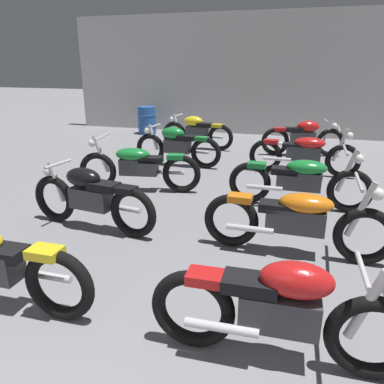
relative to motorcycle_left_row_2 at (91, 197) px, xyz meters
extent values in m
cube|color=#BCBAB7|center=(1.32, 7.98, 1.34)|extent=(12.64, 0.24, 3.60)
torus|color=black|center=(0.77, -1.79, -0.12)|extent=(0.67, 0.12, 0.67)
cube|color=black|center=(0.24, -1.80, 0.12)|extent=(0.40, 0.25, 0.10)
cube|color=yellow|center=(0.67, -1.79, 0.18)|extent=(0.28, 0.21, 0.08)
cylinder|color=silver|center=(0.52, -1.66, -0.14)|extent=(0.55, 0.08, 0.07)
torus|color=black|center=(-0.64, 0.08, -0.12)|extent=(0.68, 0.19, 0.67)
torus|color=black|center=(0.65, -0.08, -0.12)|extent=(0.68, 0.19, 0.67)
cylinder|color=silver|center=(-0.56, 0.07, 0.14)|extent=(0.25, 0.10, 0.56)
cube|color=#38383D|center=(0.01, 0.00, -0.02)|extent=(0.60, 0.31, 0.28)
ellipsoid|color=black|center=(-0.09, 0.01, 0.26)|extent=(0.55, 0.34, 0.26)
cube|color=black|center=(0.23, -0.03, 0.18)|extent=(0.43, 0.29, 0.10)
cube|color=black|center=(0.56, -0.07, 0.18)|extent=(0.30, 0.23, 0.08)
cylinder|color=silver|center=(-0.50, 0.06, 0.40)|extent=(0.09, 0.48, 0.04)
sphere|color=white|center=(-0.69, 0.08, 0.28)|extent=(0.14, 0.14, 0.14)
cylinder|color=silver|center=(0.42, 0.08, -0.14)|extent=(0.55, 0.14, 0.07)
torus|color=black|center=(-0.80, 1.54, -0.12)|extent=(0.68, 0.22, 0.67)
torus|color=black|center=(0.67, 1.80, -0.12)|extent=(0.68, 0.22, 0.67)
cylinder|color=silver|center=(-0.72, 1.56, 0.19)|extent=(0.28, 0.12, 0.66)
cube|color=#38383D|center=(-0.06, 1.67, -0.02)|extent=(0.69, 0.35, 0.28)
ellipsoid|color=#197F33|center=(-0.16, 1.66, 0.20)|extent=(0.65, 0.42, 0.22)
cube|color=black|center=(0.15, 1.71, 0.12)|extent=(0.44, 0.31, 0.10)
cube|color=#197F33|center=(0.58, 1.78, 0.18)|extent=(0.31, 0.25, 0.08)
cylinder|color=silver|center=(-0.66, 1.57, 0.50)|extent=(0.15, 0.68, 0.04)
sphere|color=white|center=(-0.86, 1.53, 0.38)|extent=(0.14, 0.14, 0.14)
cylinder|color=silver|center=(0.41, 1.89, -0.14)|extent=(0.55, 0.16, 0.07)
torus|color=black|center=(-0.64, 3.53, -0.12)|extent=(0.67, 0.14, 0.67)
torus|color=black|center=(0.66, 3.47, -0.12)|extent=(0.67, 0.14, 0.67)
cylinder|color=silver|center=(-0.56, 3.53, 0.14)|extent=(0.25, 0.08, 0.56)
cube|color=#38383D|center=(0.01, 3.50, -0.02)|extent=(0.58, 0.27, 0.28)
ellipsoid|color=#197F33|center=(-0.09, 3.50, 0.26)|extent=(0.53, 0.30, 0.26)
cube|color=black|center=(0.23, 3.49, 0.18)|extent=(0.41, 0.26, 0.10)
cube|color=#197F33|center=(0.56, 3.48, 0.18)|extent=(0.29, 0.21, 0.08)
cylinder|color=silver|center=(-0.50, 3.52, 0.40)|extent=(0.06, 0.48, 0.04)
sphere|color=white|center=(-0.70, 3.53, 0.28)|extent=(0.14, 0.14, 0.14)
cylinder|color=silver|center=(0.42, 3.61, -0.14)|extent=(0.55, 0.09, 0.07)
torus|color=black|center=(-0.73, 5.38, -0.12)|extent=(0.68, 0.17, 0.67)
torus|color=black|center=(0.57, 5.27, -0.12)|extent=(0.68, 0.17, 0.67)
cylinder|color=silver|center=(-0.65, 5.38, 0.14)|extent=(0.25, 0.09, 0.56)
cube|color=#38383D|center=(-0.08, 5.33, -0.02)|extent=(0.59, 0.29, 0.28)
ellipsoid|color=yellow|center=(-0.18, 5.34, 0.26)|extent=(0.54, 0.32, 0.26)
cube|color=black|center=(0.14, 5.31, 0.18)|extent=(0.42, 0.27, 0.10)
cube|color=yellow|center=(0.47, 5.28, 0.18)|extent=(0.30, 0.22, 0.08)
cylinder|color=silver|center=(-0.59, 5.37, 0.40)|extent=(0.08, 0.48, 0.04)
sphere|color=white|center=(-0.79, 5.39, 0.28)|extent=(0.14, 0.14, 0.14)
cylinder|color=silver|center=(0.33, 5.42, -0.14)|extent=(0.55, 0.12, 0.07)
torus|color=black|center=(3.27, -1.72, -0.12)|extent=(0.67, 0.14, 0.67)
torus|color=black|center=(1.97, -1.77, -0.12)|extent=(0.67, 0.14, 0.67)
cylinder|color=silver|center=(3.19, -1.72, 0.14)|extent=(0.25, 0.08, 0.56)
cube|color=#38383D|center=(2.62, -1.74, -0.02)|extent=(0.58, 0.26, 0.28)
ellipsoid|color=red|center=(2.72, -1.74, 0.26)|extent=(0.53, 0.30, 0.26)
cube|color=black|center=(2.40, -1.75, 0.18)|extent=(0.41, 0.26, 0.10)
cube|color=red|center=(2.07, -1.77, 0.18)|extent=(0.29, 0.21, 0.08)
cylinder|color=silver|center=(3.13, -1.72, 0.40)|extent=(0.06, 0.48, 0.04)
cylinder|color=silver|center=(2.22, -1.89, -0.14)|extent=(0.55, 0.09, 0.07)
torus|color=black|center=(3.40, 0.03, -0.12)|extent=(0.67, 0.11, 0.67)
torus|color=black|center=(1.90, 0.04, -0.12)|extent=(0.67, 0.11, 0.67)
cylinder|color=silver|center=(3.32, 0.04, 0.19)|extent=(0.27, 0.07, 0.66)
cube|color=#38383D|center=(2.65, 0.04, -0.02)|extent=(0.66, 0.24, 0.28)
ellipsoid|color=orange|center=(2.75, 0.04, 0.20)|extent=(0.60, 0.32, 0.22)
cube|color=black|center=(2.43, 0.04, 0.12)|extent=(0.40, 0.24, 0.10)
cube|color=orange|center=(2.00, 0.04, 0.18)|extent=(0.28, 0.20, 0.08)
cylinder|color=silver|center=(3.26, 0.04, 0.50)|extent=(0.04, 0.68, 0.04)
sphere|color=white|center=(3.46, 0.03, 0.38)|extent=(0.14, 0.14, 0.14)
cylinder|color=silver|center=(2.15, -0.09, -0.14)|extent=(0.55, 0.07, 0.07)
torus|color=black|center=(3.38, 1.65, -0.12)|extent=(0.67, 0.12, 0.67)
torus|color=black|center=(1.88, 1.64, -0.12)|extent=(0.67, 0.12, 0.67)
cylinder|color=silver|center=(3.30, 1.65, 0.19)|extent=(0.27, 0.07, 0.66)
cube|color=#38383D|center=(2.63, 1.65, -0.02)|extent=(0.66, 0.25, 0.28)
ellipsoid|color=#197F33|center=(2.73, 1.65, 0.20)|extent=(0.60, 0.32, 0.22)
cube|color=black|center=(2.41, 1.64, 0.12)|extent=(0.40, 0.24, 0.10)
cube|color=#197F33|center=(1.98, 1.64, 0.18)|extent=(0.28, 0.20, 0.08)
cylinder|color=silver|center=(3.24, 1.65, 0.50)|extent=(0.04, 0.68, 0.04)
sphere|color=white|center=(3.44, 1.65, 0.38)|extent=(0.14, 0.14, 0.14)
cylinder|color=silver|center=(2.13, 1.51, -0.14)|extent=(0.55, 0.07, 0.07)
torus|color=black|center=(3.40, 3.57, -0.12)|extent=(0.67, 0.12, 0.67)
torus|color=black|center=(1.90, 3.60, -0.12)|extent=(0.67, 0.12, 0.67)
cylinder|color=silver|center=(3.32, 3.57, 0.19)|extent=(0.27, 0.07, 0.66)
cube|color=#38383D|center=(2.65, 3.59, -0.02)|extent=(0.66, 0.25, 0.28)
ellipsoid|color=red|center=(2.75, 3.58, 0.20)|extent=(0.61, 0.33, 0.22)
cube|color=black|center=(2.43, 3.59, 0.12)|extent=(0.40, 0.25, 0.10)
cube|color=red|center=(2.00, 3.60, 0.18)|extent=(0.28, 0.21, 0.08)
cylinder|color=silver|center=(3.26, 3.57, 0.50)|extent=(0.05, 0.68, 0.04)
sphere|color=white|center=(3.46, 3.57, 0.38)|extent=(0.14, 0.14, 0.14)
cylinder|color=silver|center=(2.15, 3.47, -0.14)|extent=(0.55, 0.08, 0.07)
torus|color=black|center=(3.23, 5.43, -0.12)|extent=(0.68, 0.24, 0.67)
torus|color=black|center=(1.95, 5.17, -0.12)|extent=(0.68, 0.24, 0.67)
cylinder|color=silver|center=(3.15, 5.41, 0.14)|extent=(0.25, 0.12, 0.56)
cube|color=#38383D|center=(2.59, 5.30, -0.02)|extent=(0.61, 0.35, 0.28)
ellipsoid|color=red|center=(2.69, 5.32, 0.26)|extent=(0.57, 0.38, 0.26)
cube|color=black|center=(2.38, 5.25, 0.18)|extent=(0.44, 0.31, 0.10)
cube|color=red|center=(2.05, 5.19, 0.18)|extent=(0.31, 0.25, 0.08)
cylinder|color=silver|center=(3.09, 5.40, 0.40)|extent=(0.13, 0.48, 0.04)
sphere|color=white|center=(3.29, 5.44, 0.28)|extent=(0.14, 0.14, 0.14)
cylinder|color=silver|center=(2.22, 5.09, -0.14)|extent=(0.55, 0.18, 0.07)
cylinder|color=#23519E|center=(-2.23, 7.01, -0.03)|extent=(0.56, 0.56, 0.85)
torus|color=#23519E|center=(-2.23, 7.01, 0.14)|extent=(0.59, 0.59, 0.03)
torus|color=#23519E|center=(-2.23, 7.01, -0.20)|extent=(0.59, 0.59, 0.03)
camera|label=1|loc=(2.69, -4.15, 1.69)|focal=35.43mm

